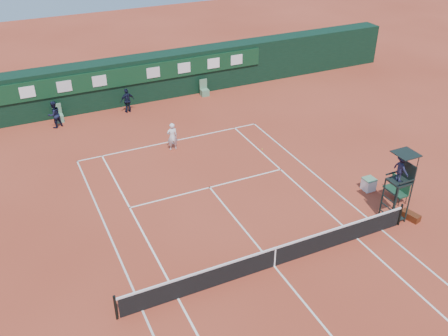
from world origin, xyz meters
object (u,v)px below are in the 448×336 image
at_px(player_bench, 398,188).
at_px(player, 172,136).
at_px(cooler, 369,184).
at_px(tennis_net, 275,256).
at_px(umpire_chair, 401,173).

height_order(player_bench, player, player).
distance_m(cooler, player, 10.91).
distance_m(tennis_net, player, 10.96).
bearing_deg(tennis_net, cooler, 22.18).
height_order(umpire_chair, cooler, umpire_chair).
relative_size(player_bench, cooler, 1.86).
bearing_deg(player, umpire_chair, 126.00).
xyz_separation_m(tennis_net, player_bench, (7.75, 1.68, 0.09)).
bearing_deg(umpire_chair, player, 122.48).
height_order(tennis_net, player_bench, same).
relative_size(umpire_chair, cooler, 5.30).
relative_size(tennis_net, cooler, 20.00).
distance_m(umpire_chair, cooler, 3.29).
bearing_deg(tennis_net, umpire_chair, 4.05).
relative_size(umpire_chair, player, 2.09).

